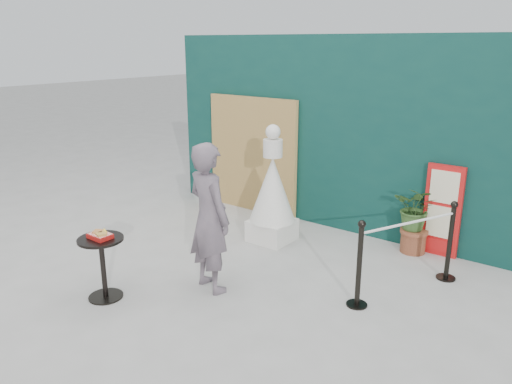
# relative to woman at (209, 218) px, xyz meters

# --- Properties ---
(ground) EXTENTS (60.00, 60.00, 0.00)m
(ground) POSITION_rel_woman_xyz_m (-0.00, -0.28, -0.90)
(ground) COLOR #ADAAA5
(ground) RESTS_ON ground
(back_wall) EXTENTS (6.00, 0.30, 3.00)m
(back_wall) POSITION_rel_woman_xyz_m (-0.00, 2.87, 0.60)
(back_wall) COLOR #0B322E
(back_wall) RESTS_ON ground
(bamboo_fence) EXTENTS (1.80, 0.08, 2.00)m
(bamboo_fence) POSITION_rel_woman_xyz_m (-1.40, 2.66, 0.10)
(bamboo_fence) COLOR tan
(bamboo_fence) RESTS_ON ground
(woman) EXTENTS (0.74, 0.58, 1.81)m
(woman) POSITION_rel_woman_xyz_m (0.00, 0.00, 0.00)
(woman) COLOR slate
(woman) RESTS_ON ground
(menu_board) EXTENTS (0.50, 0.07, 1.30)m
(menu_board) POSITION_rel_woman_xyz_m (1.90, 2.67, -0.25)
(menu_board) COLOR red
(menu_board) RESTS_ON ground
(statue) EXTENTS (0.69, 0.69, 1.76)m
(statue) POSITION_rel_woman_xyz_m (-0.29, 1.69, -0.18)
(statue) COLOR silver
(statue) RESTS_ON ground
(cafe_table) EXTENTS (0.52, 0.52, 0.75)m
(cafe_table) POSITION_rel_woman_xyz_m (-0.82, -0.94, -0.41)
(cafe_table) COLOR black
(cafe_table) RESTS_ON ground
(food_basket) EXTENTS (0.26, 0.19, 0.11)m
(food_basket) POSITION_rel_woman_xyz_m (-0.82, -0.93, -0.12)
(food_basket) COLOR #AE1612
(food_basket) RESTS_ON cafe_table
(planter) EXTENTS (0.58, 0.50, 0.98)m
(planter) POSITION_rel_woman_xyz_m (1.58, 2.55, -0.34)
(planter) COLOR brown
(planter) RESTS_ON ground
(stanchion_barrier) EXTENTS (0.84, 1.54, 1.03)m
(stanchion_barrier) POSITION_rel_woman_xyz_m (1.92, 1.33, -0.41)
(stanchion_barrier) COLOR black
(stanchion_barrier) RESTS_ON ground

